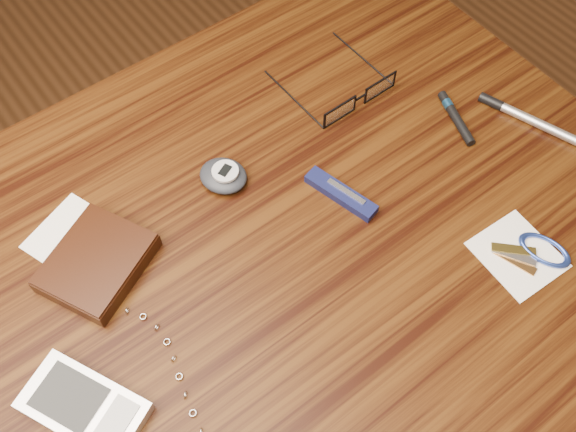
# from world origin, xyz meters

# --- Properties ---
(desk) EXTENTS (1.00, 0.70, 0.75)m
(desk) POSITION_xyz_m (0.00, 0.00, 0.65)
(desk) COLOR #331A08
(desk) RESTS_ON ground
(wallet_and_card) EXTENTS (0.14, 0.17, 0.02)m
(wallet_and_card) POSITION_xyz_m (-0.12, 0.10, 0.76)
(wallet_and_card) COLOR black
(wallet_and_card) RESTS_ON desk
(eyeglasses) EXTENTS (0.12, 0.13, 0.03)m
(eyeglasses) POSITION_xyz_m (0.26, 0.12, 0.76)
(eyeglasses) COLOR black
(eyeglasses) RESTS_ON desk
(pda_phone) EXTENTS (0.11, 0.14, 0.02)m
(pda_phone) POSITION_xyz_m (-0.20, -0.03, 0.76)
(pda_phone) COLOR silver
(pda_phone) RESTS_ON desk
(pedometer) EXTENTS (0.07, 0.07, 0.02)m
(pedometer) POSITION_xyz_m (0.06, 0.12, 0.76)
(pedometer) COLOR black
(pedometer) RESTS_ON desk
(notepad_keys) EXTENTS (0.10, 0.09, 0.01)m
(notepad_keys) POSITION_xyz_m (0.28, -0.17, 0.75)
(notepad_keys) COLOR white
(notepad_keys) RESTS_ON desk
(pocket_knife) EXTENTS (0.04, 0.10, 0.01)m
(pocket_knife) POSITION_xyz_m (0.16, 0.02, 0.76)
(pocket_knife) COLOR #0E133D
(pocket_knife) RESTS_ON desk
(silver_pen) EXTENTS (0.06, 0.14, 0.01)m
(silver_pen) POSITION_xyz_m (0.42, -0.03, 0.76)
(silver_pen) COLOR silver
(silver_pen) RESTS_ON desk
(black_blue_pen) EXTENTS (0.04, 0.08, 0.01)m
(black_blue_pen) POSITION_xyz_m (0.35, 0.02, 0.76)
(black_blue_pen) COLOR black
(black_blue_pen) RESTS_ON desk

